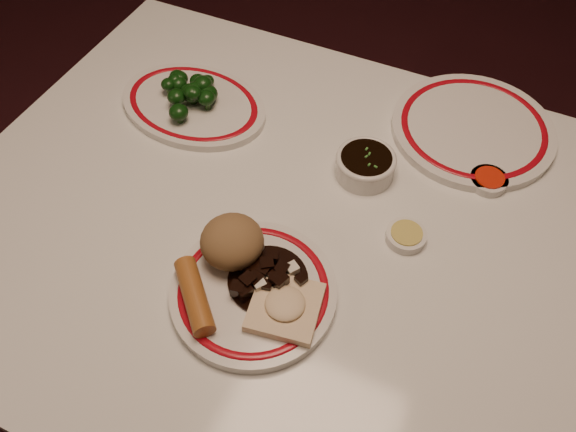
{
  "coord_description": "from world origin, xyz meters",
  "views": [
    {
      "loc": [
        0.2,
        -0.49,
        1.48
      ],
      "look_at": [
        -0.02,
        -0.02,
        0.8
      ],
      "focal_mm": 35.0,
      "sensor_mm": 36.0,
      "label": 1
    }
  ],
  "objects_px": {
    "soy_bowl": "(365,166)",
    "broccoli_pile": "(192,90)",
    "rice_mound": "(232,242)",
    "spring_roll": "(194,296)",
    "fried_wonton": "(285,306)",
    "stirfry_heap": "(265,277)",
    "broccoli_plate": "(193,104)",
    "dining_table": "(305,260)",
    "main_plate": "(254,291)"
  },
  "relations": [
    {
      "from": "stirfry_heap",
      "to": "broccoli_pile",
      "type": "height_order",
      "value": "broccoli_pile"
    },
    {
      "from": "broccoli_plate",
      "to": "soy_bowl",
      "type": "xyz_separation_m",
      "value": [
        0.35,
        -0.02,
        0.01
      ]
    },
    {
      "from": "spring_roll",
      "to": "stirfry_heap",
      "type": "height_order",
      "value": "same"
    },
    {
      "from": "stirfry_heap",
      "to": "spring_roll",
      "type": "bearing_deg",
      "value": -136.17
    },
    {
      "from": "stirfry_heap",
      "to": "broccoli_plate",
      "type": "xyz_separation_m",
      "value": [
        -0.3,
        0.29,
        -0.02
      ]
    },
    {
      "from": "dining_table",
      "to": "stirfry_heap",
      "type": "bearing_deg",
      "value": -95.47
    },
    {
      "from": "rice_mound",
      "to": "broccoli_pile",
      "type": "relative_size",
      "value": 0.7
    },
    {
      "from": "spring_roll",
      "to": "stirfry_heap",
      "type": "bearing_deg",
      "value": -0.81
    },
    {
      "from": "soy_bowl",
      "to": "spring_roll",
      "type": "bearing_deg",
      "value": -110.64
    },
    {
      "from": "main_plate",
      "to": "stirfry_heap",
      "type": "relative_size",
      "value": 2.39
    },
    {
      "from": "stirfry_heap",
      "to": "soy_bowl",
      "type": "bearing_deg",
      "value": 78.64
    },
    {
      "from": "spring_roll",
      "to": "broccoli_pile",
      "type": "relative_size",
      "value": 0.87
    },
    {
      "from": "broccoli_plate",
      "to": "stirfry_heap",
      "type": "bearing_deg",
      "value": -44.59
    },
    {
      "from": "stirfry_heap",
      "to": "broccoli_plate",
      "type": "relative_size",
      "value": 0.38
    },
    {
      "from": "main_plate",
      "to": "fried_wonton",
      "type": "relative_size",
      "value": 2.57
    },
    {
      "from": "rice_mound",
      "to": "broccoli_pile",
      "type": "distance_m",
      "value": 0.37
    },
    {
      "from": "dining_table",
      "to": "rice_mound",
      "type": "xyz_separation_m",
      "value": [
        -0.08,
        -0.1,
        0.14
      ]
    },
    {
      "from": "main_plate",
      "to": "fried_wonton",
      "type": "xyz_separation_m",
      "value": [
        0.06,
        -0.01,
        0.02
      ]
    },
    {
      "from": "broccoli_plate",
      "to": "broccoli_pile",
      "type": "relative_size",
      "value": 2.29
    },
    {
      "from": "main_plate",
      "to": "broccoli_plate",
      "type": "relative_size",
      "value": 0.92
    },
    {
      "from": "soy_bowl",
      "to": "rice_mound",
      "type": "bearing_deg",
      "value": -115.27
    },
    {
      "from": "broccoli_plate",
      "to": "soy_bowl",
      "type": "height_order",
      "value": "soy_bowl"
    },
    {
      "from": "main_plate",
      "to": "dining_table",
      "type": "bearing_deg",
      "value": 81.36
    },
    {
      "from": "spring_roll",
      "to": "stirfry_heap",
      "type": "distance_m",
      "value": 0.1
    },
    {
      "from": "soy_bowl",
      "to": "main_plate",
      "type": "bearing_deg",
      "value": -102.48
    },
    {
      "from": "fried_wonton",
      "to": "broccoli_pile",
      "type": "height_order",
      "value": "broccoli_pile"
    },
    {
      "from": "dining_table",
      "to": "soy_bowl",
      "type": "height_order",
      "value": "soy_bowl"
    },
    {
      "from": "spring_roll",
      "to": "fried_wonton",
      "type": "height_order",
      "value": "spring_roll"
    },
    {
      "from": "spring_roll",
      "to": "fried_wonton",
      "type": "xyz_separation_m",
      "value": [
        0.12,
        0.04,
        -0.01
      ]
    },
    {
      "from": "main_plate",
      "to": "broccoli_plate",
      "type": "bearing_deg",
      "value": 132.59
    },
    {
      "from": "rice_mound",
      "to": "soy_bowl",
      "type": "relative_size",
      "value": 0.94
    },
    {
      "from": "dining_table",
      "to": "rice_mound",
      "type": "relative_size",
      "value": 12.64
    },
    {
      "from": "fried_wonton",
      "to": "stirfry_heap",
      "type": "relative_size",
      "value": 0.93
    },
    {
      "from": "fried_wonton",
      "to": "rice_mound",
      "type": "bearing_deg",
      "value": 154.75
    },
    {
      "from": "dining_table",
      "to": "broccoli_plate",
      "type": "bearing_deg",
      "value": 151.22
    },
    {
      "from": "dining_table",
      "to": "broccoli_plate",
      "type": "xyz_separation_m",
      "value": [
        -0.31,
        0.17,
        0.1
      ]
    },
    {
      "from": "spring_roll",
      "to": "fried_wonton",
      "type": "distance_m",
      "value": 0.13
    },
    {
      "from": "fried_wonton",
      "to": "stirfry_heap",
      "type": "height_order",
      "value": "stirfry_heap"
    },
    {
      "from": "broccoli_pile",
      "to": "fried_wonton",
      "type": "bearing_deg",
      "value": -43.62
    },
    {
      "from": "dining_table",
      "to": "rice_mound",
      "type": "height_order",
      "value": "rice_mound"
    },
    {
      "from": "main_plate",
      "to": "broccoli_pile",
      "type": "height_order",
      "value": "broccoli_pile"
    },
    {
      "from": "spring_roll",
      "to": "soy_bowl",
      "type": "relative_size",
      "value": 1.17
    },
    {
      "from": "broccoli_pile",
      "to": "broccoli_plate",
      "type": "bearing_deg",
      "value": -66.07
    },
    {
      "from": "spring_roll",
      "to": "rice_mound",
      "type": "bearing_deg",
      "value": 38.52
    },
    {
      "from": "main_plate",
      "to": "rice_mound",
      "type": "xyz_separation_m",
      "value": [
        -0.05,
        0.04,
        0.04
      ]
    },
    {
      "from": "dining_table",
      "to": "spring_roll",
      "type": "bearing_deg",
      "value": -113.97
    },
    {
      "from": "fried_wonton",
      "to": "broccoli_pile",
      "type": "bearing_deg",
      "value": 136.38
    },
    {
      "from": "soy_bowl",
      "to": "broccoli_pile",
      "type": "bearing_deg",
      "value": 175.67
    },
    {
      "from": "broccoli_plate",
      "to": "broccoli_pile",
      "type": "distance_m",
      "value": 0.03
    },
    {
      "from": "fried_wonton",
      "to": "broccoli_plate",
      "type": "bearing_deg",
      "value": 136.7
    }
  ]
}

